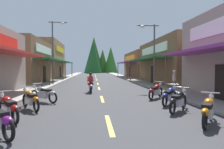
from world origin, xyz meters
TOP-DOWN VIEW (x-y plane):
  - ground at (0.00, 28.08)m, footprint 9.12×86.15m
  - sidewalk_left at (-5.58, 28.08)m, footprint 2.04×86.15m
  - sidewalk_right at (5.58, 28.08)m, footprint 2.04×86.15m
  - centerline_dashes at (0.00, 30.17)m, footprint 0.16×60.73m
  - storefront_left_middle at (-10.44, 25.18)m, footprint 9.57×10.17m
  - storefront_left_far at (-10.60, 36.73)m, footprint 9.86×11.24m
  - storefront_right_middle at (9.99, 23.00)m, footprint 8.66×13.06m
  - storefront_right_far at (10.03, 37.36)m, footprint 8.75×13.27m
  - streetlamp_left at (-4.69, 22.23)m, footprint 1.99×0.30m
  - streetlamp_right at (4.66, 17.50)m, footprint 1.99×0.30m
  - motorcycle_parked_right_1 at (3.33, 6.76)m, footprint 1.43×1.72m
  - motorcycle_parked_right_2 at (3.17, 8.67)m, footprint 1.53×1.64m
  - motorcycle_parked_right_3 at (3.40, 10.18)m, footprint 1.47×1.69m
  - motorcycle_parked_right_4 at (3.33, 12.17)m, footprint 1.46×1.69m
  - motorcycle_parked_left_1 at (-3.59, 7.90)m, footprint 1.41×1.74m
  - motorcycle_parked_left_2 at (-3.39, 9.70)m, footprint 1.33×1.80m
  - motorcycle_parked_left_3 at (-3.27, 11.53)m, footprint 1.79×1.35m
  - rider_cruising_lead at (-0.74, 15.51)m, footprint 0.60×2.14m
  - pedestrian_browsing at (5.54, 14.53)m, footprint 0.36×0.55m
  - treeline_backdrop at (1.11, 71.54)m, footprint 12.62×11.72m

SIDE VIEW (x-z plane):
  - ground at x=0.00m, z-range -0.10..0.00m
  - centerline_dashes at x=0.00m, z-range 0.00..0.01m
  - sidewalk_left at x=-5.58m, z-range 0.00..0.12m
  - sidewalk_right at x=5.58m, z-range 0.00..0.12m
  - motorcycle_parked_right_1 at x=3.33m, z-range -0.03..1.01m
  - motorcycle_parked_right_2 at x=3.17m, z-range -0.03..1.01m
  - motorcycle_parked_right_3 at x=3.40m, z-range -0.03..1.01m
  - motorcycle_parked_right_4 at x=3.33m, z-range -0.03..1.01m
  - motorcycle_parked_left_1 at x=-3.59m, z-range -0.03..1.01m
  - motorcycle_parked_left_2 at x=-3.39m, z-range -0.03..1.01m
  - motorcycle_parked_left_3 at x=-3.27m, z-range -0.03..1.01m
  - rider_cruising_lead at x=-0.74m, z-range -0.13..1.44m
  - pedestrian_browsing at x=5.54m, z-range 0.14..1.86m
  - storefront_right_far at x=10.03m, z-range 0.01..4.89m
  - storefront_right_middle at x=9.99m, z-range 0.00..5.20m
  - storefront_left_middle at x=-10.44m, z-range 0.00..5.28m
  - storefront_left_far at x=-10.60m, z-range 0.00..6.65m
  - streetlamp_right at x=4.66m, z-range 0.90..6.69m
  - streetlamp_left at x=-4.69m, z-range 0.96..7.94m
  - treeline_backdrop at x=1.11m, z-range -0.89..12.50m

